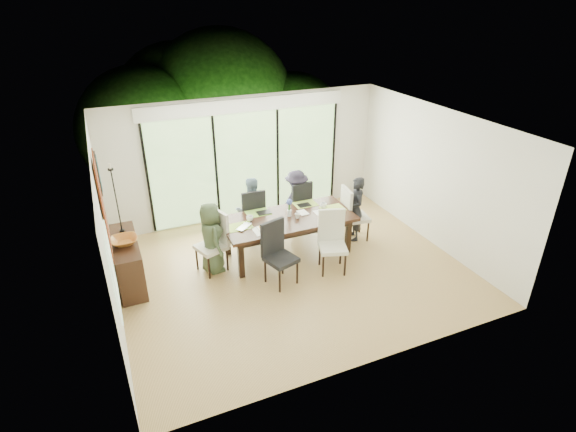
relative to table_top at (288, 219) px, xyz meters
name	(u,v)px	position (x,y,z in m)	size (l,w,h in m)	color
floor	(293,271)	(-0.15, -0.61, -0.75)	(6.00, 5.00, 0.01)	olive
ceiling	(294,125)	(-0.15, -0.61, 1.96)	(6.00, 5.00, 0.01)	white
wall_back	(247,158)	(-0.15, 1.90, 0.60)	(6.00, 0.02, 2.70)	silver
wall_front	(376,283)	(-0.15, -3.12, 0.60)	(6.00, 0.02, 2.70)	silver
wall_left	(106,238)	(-3.16, -0.61, 0.60)	(0.02, 5.00, 2.70)	silver
wall_right	(436,178)	(2.86, -0.61, 0.60)	(0.02, 5.00, 2.70)	beige
glass_doors	(248,165)	(-0.15, 1.86, 0.45)	(4.20, 0.02, 2.30)	#598C3F
blinds_header	(245,105)	(-0.15, 1.85, 1.75)	(4.40, 0.06, 0.28)	white
mullion_a	(148,180)	(-2.25, 1.85, 0.45)	(0.05, 0.04, 2.30)	black
mullion_b	(216,170)	(-0.85, 1.85, 0.45)	(0.05, 0.04, 2.30)	black
mullion_c	(278,161)	(0.55, 1.85, 0.45)	(0.05, 0.04, 2.30)	black
mullion_d	(333,153)	(1.95, 1.85, 0.45)	(0.05, 0.04, 2.30)	black
side_window	(113,271)	(-3.12, -1.81, 0.75)	(0.02, 0.90, 1.00)	#8CAD7F
deck	(237,201)	(-0.15, 2.79, -0.80)	(6.00, 1.80, 0.10)	brown
rail_top	(227,168)	(-0.15, 3.59, -0.20)	(6.00, 0.08, 0.06)	brown
foliage_left	(144,131)	(-1.95, 4.59, 0.69)	(3.20, 3.20, 3.20)	#14380F
foliage_mid	(222,104)	(0.25, 5.19, 1.05)	(4.00, 4.00, 4.00)	#14380F
foliage_right	(293,124)	(2.05, 4.39, 0.51)	(2.80, 2.80, 2.80)	#14380F
foliage_far	(181,108)	(-0.75, 5.89, 0.87)	(3.60, 3.60, 3.60)	#14380F
table_top	(288,219)	(0.00, 0.00, 0.00)	(2.48, 1.14, 0.06)	black
table_apron	(288,223)	(0.00, 0.00, -0.09)	(2.28, 0.93, 0.10)	black
table_leg_fl	(241,260)	(-1.08, -0.43, -0.39)	(0.09, 0.09, 0.71)	black
table_leg_fr	(348,236)	(1.08, -0.43, -0.39)	(0.09, 0.09, 0.71)	black
table_leg_bl	(227,238)	(-1.08, 0.43, -0.39)	(0.09, 0.09, 0.71)	black
table_leg_br	(327,217)	(1.08, 0.43, -0.39)	(0.09, 0.09, 0.71)	black
chair_left_end	(211,243)	(-1.50, 0.00, -0.18)	(0.48, 0.48, 1.14)	white
chair_right_end	(356,213)	(1.50, 0.00, -0.18)	(0.48, 0.48, 1.14)	beige
chair_far_left	(251,213)	(-0.45, 0.85, -0.18)	(0.48, 0.48, 1.14)	black
chair_far_right	(296,205)	(0.55, 0.85, -0.18)	(0.48, 0.48, 1.14)	black
chair_near_left	(281,255)	(-0.50, -0.87, -0.18)	(0.48, 0.48, 1.14)	black
chair_near_right	(333,243)	(0.50, -0.87, -0.18)	(0.48, 0.48, 1.14)	silver
person_left_end	(211,238)	(-1.48, 0.00, -0.08)	(0.62, 0.39, 1.34)	#415438
person_right_end	(356,209)	(1.48, 0.00, -0.08)	(0.62, 0.39, 1.34)	black
person_far_left	(251,209)	(-0.45, 0.83, -0.08)	(0.62, 0.39, 1.34)	slate
person_far_right	(296,201)	(0.55, 0.83, -0.08)	(0.62, 0.39, 1.34)	black
placemat_left	(240,227)	(-0.95, 0.00, 0.03)	(0.46, 0.33, 0.01)	#87A93C
placemat_right	(333,209)	(0.95, 0.00, 0.03)	(0.46, 0.33, 0.01)	#9FBB43
placemat_far_l	(258,213)	(-0.45, 0.40, 0.03)	(0.46, 0.33, 0.01)	#81B841
placemat_far_r	(305,204)	(0.55, 0.40, 0.03)	(0.46, 0.33, 0.01)	#9CBB42
placemat_paper	(266,230)	(-0.55, -0.30, 0.03)	(0.46, 0.33, 0.01)	white
tablet_far_l	(264,212)	(-0.35, 0.35, 0.04)	(0.27, 0.19, 0.01)	black
tablet_far_r	(304,205)	(0.50, 0.35, 0.04)	(0.25, 0.18, 0.01)	black
papers	(322,212)	(0.70, -0.05, 0.03)	(0.31, 0.23, 0.00)	white
platter_base	(266,229)	(-0.55, -0.30, 0.05)	(0.27, 0.27, 0.02)	white
platter_snacks	(266,228)	(-0.55, -0.30, 0.07)	(0.21, 0.21, 0.01)	orange
vase	(289,213)	(0.05, 0.05, 0.09)	(0.08, 0.08, 0.12)	silver
hyacinth_stems	(289,207)	(0.05, 0.05, 0.22)	(0.04, 0.04, 0.17)	#337226
hyacinth_blooms	(289,202)	(0.05, 0.05, 0.32)	(0.11, 0.11, 0.11)	#4558AD
laptop	(247,227)	(-0.85, -0.10, 0.04)	(0.34, 0.22, 0.03)	silver
cup_a	(250,218)	(-0.70, 0.15, 0.08)	(0.13, 0.13, 0.10)	white
cup_b	(297,216)	(0.15, -0.10, 0.08)	(0.10, 0.10, 0.10)	white
cup_c	(323,206)	(0.80, 0.10, 0.08)	(0.13, 0.13, 0.10)	white
book	(299,213)	(0.25, 0.05, 0.04)	(0.17, 0.23, 0.02)	white
sideboard	(128,261)	(-2.91, 0.21, -0.34)	(0.41, 1.46, 0.82)	black
bowl	(124,241)	(-2.91, 0.11, 0.13)	(0.43, 0.43, 0.11)	#9C5D22
candlestick_base	(122,231)	(-2.91, 0.56, 0.09)	(0.09, 0.09, 0.04)	black
candlestick_shaft	(117,201)	(-2.91, 0.56, 0.67)	(0.02, 0.02, 1.14)	black
candlestick_pan	(111,169)	(-2.91, 0.56, 1.23)	(0.09, 0.09, 0.03)	black
candle	(110,166)	(-2.91, 0.56, 1.29)	(0.03, 0.03, 0.09)	silver
tapestry	(103,205)	(-3.12, -0.21, 0.95)	(0.02, 1.00, 1.50)	#993616
art_frame	(98,173)	(-3.12, 1.09, 1.00)	(0.03, 0.55, 0.65)	black
art_canvas	(99,173)	(-3.10, 1.09, 1.00)	(0.01, 0.45, 0.55)	#163D49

